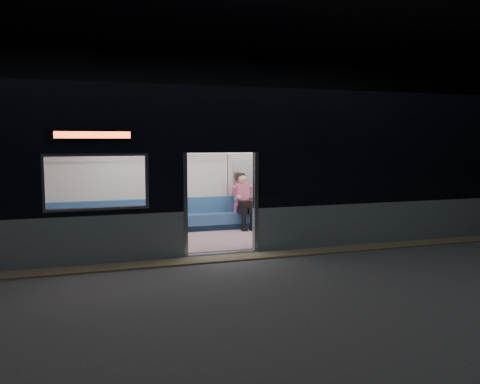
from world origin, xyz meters
TOP-DOWN VIEW (x-y plane):
  - station_floor at (0.00, 0.00)m, footprint 24.00×14.00m
  - station_envelope at (0.00, 0.00)m, footprint 24.00×14.00m
  - tactile_strip at (0.00, 0.55)m, footprint 22.80×0.50m
  - metro_car at (-0.00, 2.54)m, footprint 18.00×3.04m
  - passenger at (1.33, 3.55)m, footprint 0.42×0.72m
  - handbag at (1.32, 3.31)m, footprint 0.33×0.29m
  - transit_map at (1.66, 3.85)m, footprint 0.88×0.03m

SIDE VIEW (x-z plane):
  - station_floor at x=0.00m, z-range -0.01..0.00m
  - tactile_strip at x=0.00m, z-range 0.00..0.03m
  - handbag at x=1.32m, z-range 0.62..0.77m
  - passenger at x=1.33m, z-range 0.11..1.53m
  - transit_map at x=1.66m, z-range 1.15..1.72m
  - metro_car at x=0.00m, z-range 0.17..3.52m
  - station_envelope at x=0.00m, z-range 1.16..6.16m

